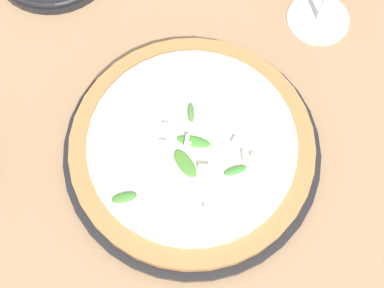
% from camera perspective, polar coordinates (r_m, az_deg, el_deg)
% --- Properties ---
extents(ground_plane, '(6.00, 6.00, 0.00)m').
position_cam_1_polar(ground_plane, '(0.64, -0.63, -4.82)').
color(ground_plane, '#9E7A56').
extents(pizza_arugula_main, '(0.31, 0.31, 0.05)m').
position_cam_1_polar(pizza_arugula_main, '(0.63, -0.00, -0.44)').
color(pizza_arugula_main, black).
rests_on(pizza_arugula_main, ground_plane).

